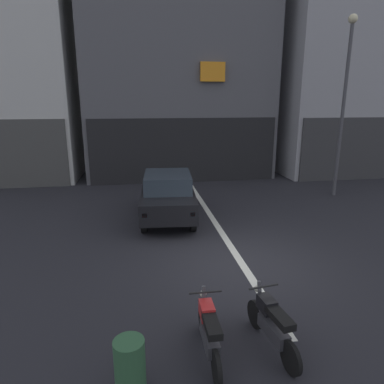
{
  "coord_description": "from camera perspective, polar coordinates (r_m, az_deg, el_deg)",
  "views": [
    {
      "loc": [
        -2.52,
        -7.71,
        4.04
      ],
      "look_at": [
        -0.97,
        2.0,
        1.4
      ],
      "focal_mm": 32.09,
      "sensor_mm": 36.0,
      "label": 1
    }
  ],
  "objects": [
    {
      "name": "ground_plane",
      "position": [
        9.06,
        8.23,
        -11.61
      ],
      "size": [
        120.0,
        120.0,
        0.0
      ],
      "primitive_type": "plane",
      "color": "#232328"
    },
    {
      "name": "lane_centre_line",
      "position": [
        14.51,
        1.28,
        -1.13
      ],
      "size": [
        0.2,
        18.0,
        0.01
      ],
      "primitive_type": "cube",
      "color": "silver",
      "rests_on": "ground"
    },
    {
      "name": "building_mid_block",
      "position": [
        21.2,
        -2.92,
        27.1
      ],
      "size": [
        9.67,
        7.58,
        17.0
      ],
      "color": "#56565B",
      "rests_on": "ground"
    },
    {
      "name": "building_far_right",
      "position": [
        24.57,
        24.96,
        17.49
      ],
      "size": [
        10.82,
        9.1,
        11.36
      ],
      "color": "#9E9EA3",
      "rests_on": "ground"
    },
    {
      "name": "car_black_crossing_near",
      "position": [
        11.93,
        -4.04,
        -0.35
      ],
      "size": [
        2.07,
        4.22,
        1.64
      ],
      "color": "black",
      "rests_on": "ground"
    },
    {
      "name": "street_lamp",
      "position": [
        15.85,
        24.08,
        15.03
      ],
      "size": [
        0.36,
        0.36,
        7.27
      ],
      "color": "#47474C",
      "rests_on": "ground"
    },
    {
      "name": "motorcycle_red_row_leftmost",
      "position": [
        5.94,
        2.82,
        -22.03
      ],
      "size": [
        0.55,
        1.67,
        0.98
      ],
      "color": "black",
      "rests_on": "ground"
    },
    {
      "name": "motorcycle_black_row_left_mid",
      "position": [
        6.23,
        13.11,
        -20.51
      ],
      "size": [
        0.55,
        1.66,
        0.98
      ],
      "color": "black",
      "rests_on": "ground"
    },
    {
      "name": "trash_bin",
      "position": [
        5.46,
        -10.27,
        -26.73
      ],
      "size": [
        0.44,
        0.44,
        0.85
      ],
      "primitive_type": "cylinder",
      "color": "#2D5938",
      "rests_on": "ground"
    }
  ]
}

